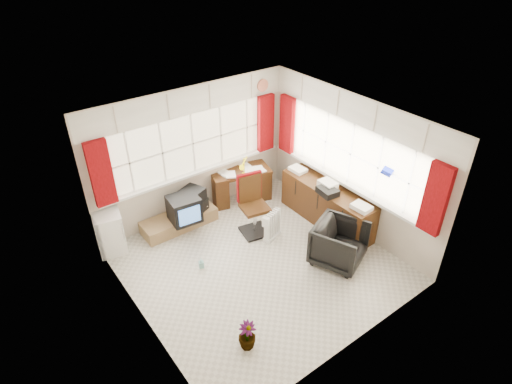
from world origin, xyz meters
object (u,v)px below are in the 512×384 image
desk_lamp (244,162)px  tv_bench (179,221)px  office_chair (339,244)px  mini_fridge (110,233)px  crt_tv (184,209)px  credenza (327,205)px  radiator (272,228)px  task_chair (252,202)px  desk (240,183)px

desk_lamp → tv_bench: size_ratio=0.27×
office_chair → mini_fridge: bearing=116.5°
office_chair → mini_fridge: (-2.91, 2.52, 0.01)m
office_chair → crt_tv: bearing=103.2°
credenza → mini_fridge: bearing=155.6°
mini_fridge → office_chair: bearing=-40.8°
office_chair → tv_bench: size_ratio=0.58×
credenza → tv_bench: 2.75m
radiator → mini_fridge: bearing=150.3°
tv_bench → mini_fridge: mini_fridge is taller
tv_bench → desk_lamp: bearing=-3.6°
task_chair → desk_lamp: bearing=63.5°
desk → mini_fridge: (-2.70, -0.00, 0.00)m
desk_lamp → radiator: size_ratio=0.68×
office_chair → credenza: (0.62, 0.92, 0.02)m
office_chair → mini_fridge: mini_fridge is taller
task_chair → radiator: bearing=-73.6°
office_chair → task_chair: bearing=89.0°
credenza → tv_bench: size_ratio=1.43×
desk_lamp → office_chair: 2.43m
office_chair → radiator: size_ratio=1.44×
desk → radiator: desk is taller
desk → office_chair: 2.53m
tv_bench → desk: bearing=3.2°
credenza → tv_bench: (-2.28, 1.52, -0.26)m
office_chair → credenza: credenza is taller
office_chair → crt_tv: (-1.63, 2.25, 0.12)m
desk → desk_lamp: size_ratio=3.36×
desk → task_chair: size_ratio=1.13×
desk_lamp → task_chair: (-0.39, -0.78, -0.34)m
desk_lamp → radiator: 1.43m
desk_lamp → tv_bench: desk_lamp is taller
desk → mini_fridge: mini_fridge is taller
task_chair → radiator: size_ratio=2.03×
mini_fridge → desk: bearing=0.0°
desk → mini_fridge: size_ratio=1.70×
credenza → desk: bearing=117.5°
desk → tv_bench: size_ratio=0.91×
crt_tv → mini_fridge: size_ratio=0.75×
crt_tv → tv_bench: bearing=100.3°
credenza → mini_fridge: size_ratio=2.65×
desk_lamp → tv_bench: 1.64m
desk_lamp → tv_bench: (-1.43, 0.09, -0.81)m
desk → tv_bench: 1.47m
task_chair → mini_fridge: (-2.29, 0.94, -0.22)m
radiator → mini_fridge: 2.79m
office_chair → radiator: office_chair is taller
desk_lamp → office_chair: bearing=-84.2°
office_chair → crt_tv: size_ratio=1.42×
credenza → crt_tv: size_ratio=3.52×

